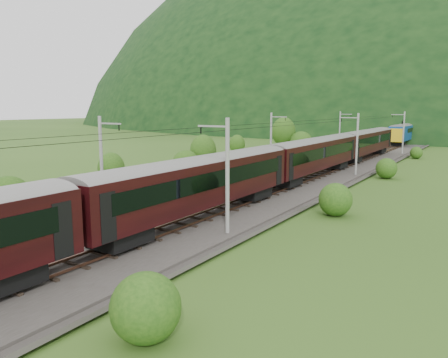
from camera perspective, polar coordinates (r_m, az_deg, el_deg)
The scene contains 14 objects.
ground at distance 34.46m, azimuth -8.41°, elevation -5.88°, with size 600.00×600.00×0.00m, color #2E4E18.
railbed at distance 42.28m, azimuth 0.43°, elevation -2.74°, with size 14.00×220.00×0.30m, color #38332D.
track_left at distance 43.52m, azimuth -2.25°, elevation -2.11°, with size 2.40×220.00×0.27m.
track_right at distance 41.05m, azimuth 3.29°, elevation -2.81°, with size 2.40×220.00×0.27m.
catenary_left at distance 63.76m, azimuth 6.21°, elevation 5.21°, with size 2.54×192.28×8.00m.
catenary_right at distance 59.43m, azimuth 16.90°, elevation 4.57°, with size 2.54×192.28×8.00m.
overhead_wires at distance 41.40m, azimuth 0.45°, elevation 6.71°, with size 4.83×198.00×0.03m.
mountain_ridge at distance 354.84m, azimuth 8.73°, elevation 7.70°, with size 336.00×280.00×132.00m, color black.
train at distance 44.24m, azimuth 6.02°, elevation 2.60°, with size 3.30×156.45×5.75m.
hazard_post_near at distance 69.60m, azimuth 13.45°, elevation 2.43°, with size 0.15×0.15×1.37m, color red.
hazard_post_far at distance 52.76m, azimuth 7.59°, elevation 0.46°, with size 0.14×0.14×1.29m, color red.
signal at distance 77.93m, azimuth 13.23°, elevation 3.48°, with size 0.21×0.21×1.94m.
vegetation_left at distance 54.54m, azimuth -8.71°, elevation 2.32°, with size 12.41×150.85×7.09m.
vegetation_right at distance 37.31m, azimuth 14.32°, elevation -3.06°, with size 6.56×103.32×2.51m.
Camera 1 is at (21.78, -25.16, 8.94)m, focal length 35.00 mm.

